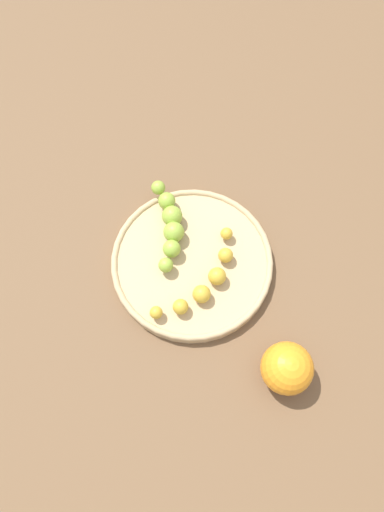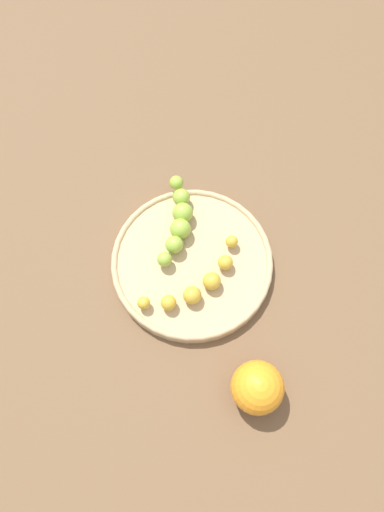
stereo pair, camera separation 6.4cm
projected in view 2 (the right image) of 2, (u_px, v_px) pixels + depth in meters
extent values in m
plane|color=brown|center=(192.00, 265.00, 0.77)|extent=(2.40, 2.40, 0.00)
cylinder|color=tan|center=(192.00, 263.00, 0.76)|extent=(0.26, 0.26, 0.02)
torus|color=tan|center=(192.00, 261.00, 0.76)|extent=(0.26, 0.26, 0.01)
sphere|color=#8CAD38|center=(164.00, 259.00, 0.74)|extent=(0.02, 0.02, 0.02)
sphere|color=#8CAD38|center=(174.00, 245.00, 0.75)|extent=(0.03, 0.03, 0.03)
sphere|color=#8CAD38|center=(180.00, 229.00, 0.76)|extent=(0.03, 0.03, 0.03)
sphere|color=#8CAD38|center=(183.00, 213.00, 0.77)|extent=(0.03, 0.03, 0.03)
sphere|color=#8CAD38|center=(181.00, 197.00, 0.78)|extent=(0.03, 0.03, 0.03)
sphere|color=#8CAD38|center=(176.00, 183.00, 0.79)|extent=(0.02, 0.02, 0.02)
sphere|color=gold|center=(144.00, 303.00, 0.71)|extent=(0.02, 0.02, 0.02)
sphere|color=gold|center=(169.00, 303.00, 0.71)|extent=(0.02, 0.02, 0.02)
sphere|color=gold|center=(192.00, 295.00, 0.72)|extent=(0.03, 0.03, 0.03)
sphere|color=gold|center=(212.00, 281.00, 0.73)|extent=(0.03, 0.03, 0.03)
sphere|color=gold|center=(225.00, 263.00, 0.74)|extent=(0.02, 0.02, 0.02)
sphere|color=gold|center=(232.00, 241.00, 0.75)|extent=(0.02, 0.02, 0.02)
sphere|color=orange|center=(257.00, 387.00, 0.66)|extent=(0.08, 0.08, 0.08)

